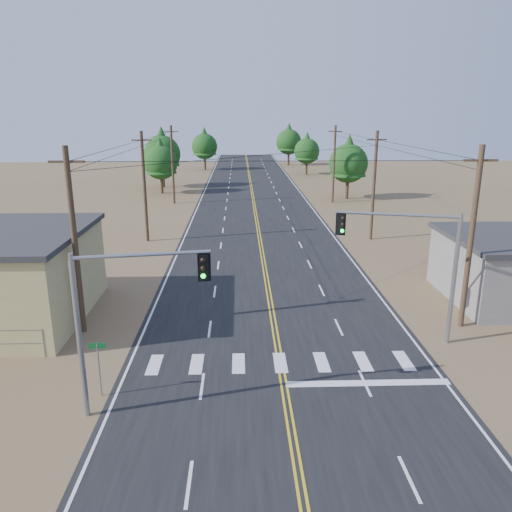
{
  "coord_description": "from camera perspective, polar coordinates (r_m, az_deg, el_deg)",
  "views": [
    {
      "loc": [
        -1.88,
        -13.49,
        11.57
      ],
      "look_at": [
        -0.95,
        14.44,
        3.5
      ],
      "focal_mm": 35.0,
      "sensor_mm": 36.0,
      "label": 1
    }
  ],
  "objects": [
    {
      "name": "ground",
      "position": [
        17.87,
        5.04,
        -24.32
      ],
      "size": [
        220.0,
        220.0,
        0.0
      ],
      "primitive_type": "plane",
      "color": "#7F6144",
      "rests_on": "ground"
    },
    {
      "name": "utility_pole_left_far",
      "position": [
        66.37,
        -9.52,
        10.32
      ],
      "size": [
        1.8,
        0.3,
        10.0
      ],
      "color": "#4C3826",
      "rests_on": "ground"
    },
    {
      "name": "utility_pole_left_near",
      "position": [
        27.67,
        -20.01,
        1.64
      ],
      "size": [
        1.8,
        0.3,
        10.0
      ],
      "color": "#4C3826",
      "rests_on": "ground"
    },
    {
      "name": "street_sign",
      "position": [
        22.14,
        -17.55,
        -11.35
      ],
      "size": [
        0.73,
        0.06,
        2.45
      ],
      "rotation": [
        0.0,
        0.0,
        -0.01
      ],
      "color": "gray",
      "rests_on": "ground"
    },
    {
      "name": "signal_mast_left",
      "position": [
        19.63,
        -15.63,
        -5.67
      ],
      "size": [
        5.13,
        0.98,
        6.68
      ],
      "rotation": [
        0.0,
        0.0,
        0.15
      ],
      "color": "gray",
      "rests_on": "ground"
    },
    {
      "name": "tree_left_near",
      "position": [
        75.18,
        -10.86,
        10.83
      ],
      "size": [
        4.92,
        4.92,
        8.21
      ],
      "color": "#3F2D1E",
      "rests_on": "ground"
    },
    {
      "name": "utility_pole_right_mid",
      "position": [
        47.58,
        13.32,
        7.89
      ],
      "size": [
        1.8,
        0.3,
        10.0
      ],
      "color": "#4C3826",
      "rests_on": "ground"
    },
    {
      "name": "tree_right_far",
      "position": [
        114.89,
        3.77,
        13.17
      ],
      "size": [
        5.63,
        5.63,
        9.38
      ],
      "color": "#3F2D1E",
      "rests_on": "ground"
    },
    {
      "name": "signal_mast_right",
      "position": [
        26.47,
        18.14,
        0.16
      ],
      "size": [
        5.96,
        1.79,
        6.84
      ],
      "rotation": [
        0.0,
        0.0,
        -0.26
      ],
      "color": "gray",
      "rests_on": "ground"
    },
    {
      "name": "utility_pole_right_near",
      "position": [
        29.06,
        23.38,
        1.94
      ],
      "size": [
        1.8,
        0.3,
        10.0
      ],
      "color": "#4C3826",
      "rests_on": "ground"
    },
    {
      "name": "tree_left_far",
      "position": [
        105.55,
        -5.91,
        12.65
      ],
      "size": [
        5.24,
        5.24,
        8.74
      ],
      "color": "#3F2D1E",
      "rests_on": "ground"
    },
    {
      "name": "tree_right_mid",
      "position": [
        97.66,
        5.84,
        12.12
      ],
      "size": [
        4.82,
        4.82,
        8.04
      ],
      "color": "#3F2D1E",
      "rests_on": "ground"
    },
    {
      "name": "tree_left_mid",
      "position": [
        81.43,
        -10.69,
        11.81
      ],
      "size": [
        5.74,
        5.74,
        9.56
      ],
      "color": "#3F2D1E",
      "rests_on": "ground"
    },
    {
      "name": "utility_pole_left_mid",
      "position": [
        46.75,
        -12.63,
        7.79
      ],
      "size": [
        1.8,
        0.3,
        10.0
      ],
      "color": "#4C3826",
      "rests_on": "ground"
    },
    {
      "name": "tree_right_near",
      "position": [
        70.28,
        10.53,
        10.79
      ],
      "size": [
        5.28,
        5.28,
        8.8
      ],
      "color": "#3F2D1E",
      "rests_on": "ground"
    },
    {
      "name": "road",
      "position": [
        45.04,
        0.55,
        1.24
      ],
      "size": [
        15.0,
        200.0,
        0.02
      ],
      "primitive_type": "cube",
      "color": "black",
      "rests_on": "ground"
    },
    {
      "name": "utility_pole_right_far",
      "position": [
        66.96,
        8.9,
        10.39
      ],
      "size": [
        1.8,
        0.3,
        10.0
      ],
      "color": "#4C3826",
      "rests_on": "ground"
    }
  ]
}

